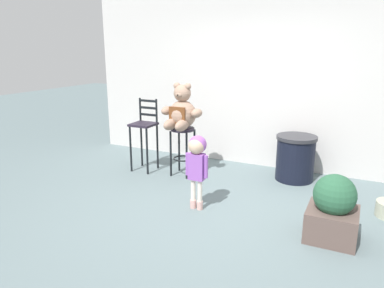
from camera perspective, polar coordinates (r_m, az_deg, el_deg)
name	(u,v)px	position (r m, az deg, el deg)	size (l,w,h in m)	color
ground_plane	(207,212)	(4.45, 2.34, -10.65)	(24.00, 24.00, 0.00)	slate
building_wall	(263,43)	(6.08, 11.15, 15.34)	(6.11, 0.30, 3.98)	silver
bar_stool_with_teddy	(183,142)	(5.52, -1.48, 0.33)	(0.36, 0.36, 0.75)	#251E2C
teddy_bear	(181,112)	(5.39, -1.68, 5.07)	(0.65, 0.58, 0.68)	#A2806B
child_walking	(197,157)	(4.30, 0.79, -1.99)	(0.29, 0.23, 0.92)	#D5A59D
trash_bin	(295,158)	(5.58, 15.98, -2.10)	(0.59, 0.59, 0.68)	black
bar_chair_empty	(144,130)	(5.78, -7.50, 2.27)	(0.36, 0.36, 1.14)	#251E2C
planter_with_shrub	(333,210)	(4.02, 21.35, -9.67)	(0.50, 0.50, 0.70)	brown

